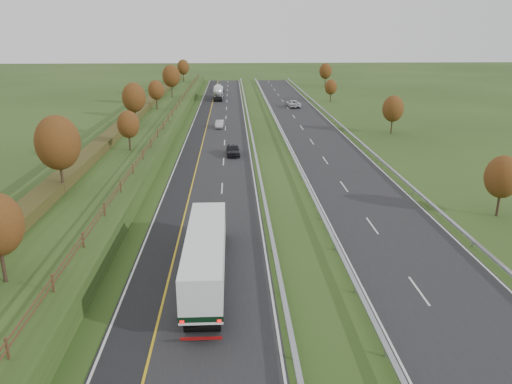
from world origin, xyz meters
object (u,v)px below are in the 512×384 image
box_lorry (206,252)px  car_silver_mid (220,124)px  car_dark_near (233,150)px  car_oncoming (293,104)px  road_tanker (218,92)px  car_small_far (221,90)px

box_lorry → car_silver_mid: 58.63m
car_dark_near → car_oncoming: size_ratio=0.80×
road_tanker → car_small_far: bearing=88.5°
road_tanker → car_silver_mid: (1.21, -39.43, -1.16)m
road_tanker → car_silver_mid: road_tanker is taller
box_lorry → car_small_far: size_ratio=3.39×
car_dark_near → car_silver_mid: 21.30m
car_dark_near → car_silver_mid: bearing=94.2°
car_small_far → box_lorry: bearing=-88.5°
car_dark_near → car_oncoming: 47.74m
road_tanker → car_dark_near: bearing=-86.6°
box_lorry → car_small_far: (-1.22, 111.48, -1.59)m
road_tanker → car_dark_near: 60.71m
box_lorry → car_oncoming: 84.61m
car_silver_mid → car_small_far: size_ratio=0.84×
car_small_far → car_dark_near: bearing=-86.7°
box_lorry → car_dark_near: size_ratio=3.52×
box_lorry → car_silver_mid: (-0.36, 58.61, -1.63)m
car_oncoming → road_tanker: bearing=-47.4°
car_small_far → car_oncoming: 33.26m
car_oncoming → car_silver_mid: bearing=49.1°
road_tanker → car_silver_mid: bearing=-88.2°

